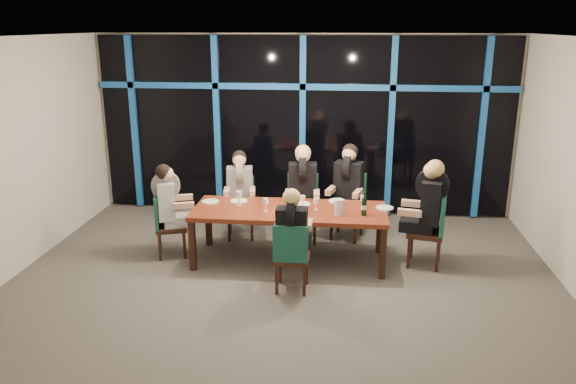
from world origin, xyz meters
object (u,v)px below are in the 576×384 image
Objects in this scene: chair_near_mid at (291,254)px; wine_bottle at (364,207)px; diner_far_mid at (303,180)px; diner_far_right at (348,178)px; dining_table at (290,214)px; chair_far_right at (349,202)px; chair_end_right at (433,227)px; diner_near_mid at (292,224)px; chair_far_left at (240,204)px; diner_far_left at (240,182)px; chair_far_mid at (303,204)px; chair_end_left at (165,222)px; water_pitcher at (339,207)px; diner_end_right at (428,198)px; diner_end_left at (169,197)px.

wine_bottle reaches higher than chair_near_mid.
diner_far_right is at bearing 11.20° from diner_far_mid.
chair_far_right is at bearing 52.18° from dining_table.
chair_end_right is at bearing -25.80° from diner_far_mid.
wine_bottle is at bearing -139.64° from diner_near_mid.
chair_far_right is (1.65, 0.14, 0.04)m from chair_far_left.
chair_end_right is 1.51m from diner_far_right.
diner_far_left is at bearing 173.97° from diner_far_mid.
wine_bottle reaches higher than chair_far_right.
diner_near_mid is at bearing -69.70° from diner_far_left.
chair_far_mid is 2.05m from chair_end_left.
dining_table is at bearing -53.56° from diner_far_left.
dining_table is 1.75m from chair_end_left.
diner_far_right reaches higher than chair_far_mid.
chair_end_right is 4.66× the size of water_pitcher.
diner_end_right reaches higher than chair_near_mid.
dining_table is at bearing -81.37° from diner_near_mid.
chair_end_right reaches higher than chair_far_left.
chair_end_left is at bearing -179.66° from dining_table.
chair_far_right is at bearing -1.75° from diner_far_left.
diner_end_right is 0.87m from wine_bottle.
dining_table is 0.83m from diner_far_mid.
chair_far_left is 1.65m from chair_far_right.
diner_far_right is at bearing -109.13° from diner_near_mid.
diner_near_mid is at bearing -94.54° from diner_far_right.
diner_far_mid is 1.10× the size of diner_end_left.
wine_bottle reaches higher than chair_end_right.
dining_table is 1.85m from diner_end_right.
chair_end_right is at bearing -107.30° from chair_end_left.
chair_far_left is at bearing -60.46° from diner_near_mid.
diner_far_left is (-0.94, -0.04, 0.32)m from chair_far_mid.
chair_end_left is 2.44m from water_pitcher.
chair_end_right is 1.30m from water_pitcher.
chair_far_mid is 1.75m from diner_near_mid.
dining_table is 1.25m from diner_far_right.
diner_far_right reaches higher than wine_bottle.
diner_end_right is (2.66, -0.76, 0.08)m from diner_far_left.
dining_table is 0.71m from water_pitcher.
diner_end_left is at bearing -158.18° from chair_far_mid.
chair_end_left is 1.01× the size of diner_far_left.
chair_far_left is 1.68m from diner_far_right.
chair_far_mid is at bearing -82.93° from chair_end_left.
chair_far_left is 2.84m from diner_end_right.
diner_far_right is at bearing 50.68° from dining_table.
diner_end_right is 1.12× the size of diner_near_mid.
chair_far_mid is 1.13× the size of diner_end_left.
dining_table is at bearing -100.71° from chair_far_mid.
chair_far_left is 0.93× the size of chair_far_right.
water_pitcher is (1.50, -0.98, -0.02)m from diner_far_left.
diner_end_right is at bearing -25.02° from diner_far_right.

